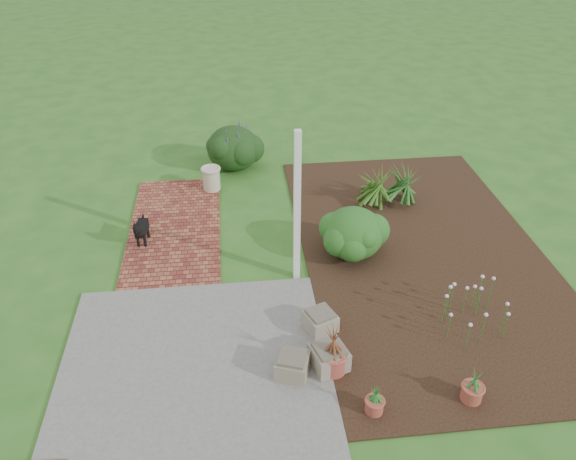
{
  "coord_description": "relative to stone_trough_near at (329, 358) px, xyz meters",
  "views": [
    {
      "loc": [
        -0.61,
        -6.9,
        5.53
      ],
      "look_at": [
        0.2,
        0.4,
        0.7
      ],
      "focal_mm": 35.0,
      "sensor_mm": 36.0,
      "label": 1
    }
  ],
  "objects": [
    {
      "name": "stone_trough_near",
      "position": [
        0.0,
        0.0,
        0.0
      ],
      "size": [
        0.54,
        0.54,
        0.29
      ],
      "primitive_type": "cube",
      "rotation": [
        0.0,
        0.0,
        0.3
      ],
      "color": "gray",
      "rests_on": "concrete_patio"
    },
    {
      "name": "stone_trough_far",
      "position": [
        0.0,
        0.7,
        -0.01
      ],
      "size": [
        0.51,
        0.51,
        0.26
      ],
      "primitive_type": "cube",
      "rotation": [
        0.0,
        0.0,
        0.39
      ],
      "color": "gray",
      "rests_on": "concrete_patio"
    },
    {
      "name": "stone_trough_mid",
      "position": [
        -0.48,
        -0.08,
        -0.01
      ],
      "size": [
        0.51,
        0.51,
        0.27
      ],
      "primitive_type": "cube",
      "rotation": [
        0.0,
        0.0,
        -0.33
      ],
      "color": "#716E53",
      "rests_on": "concrete_patio"
    },
    {
      "name": "pink_flower_patch",
      "position": [
        2.07,
        0.52,
        0.16
      ],
      "size": [
        1.25,
        1.25,
        0.63
      ],
      "primitive_type": null,
      "rotation": [
        0.0,
        0.0,
        0.33
      ],
      "color": "#113D0F",
      "rests_on": "garden_bed"
    },
    {
      "name": "ground",
      "position": [
        -0.48,
        1.85,
        -0.18
      ],
      "size": [
        80.0,
        80.0,
        0.0
      ],
      "primitive_type": "plane",
      "color": "#2A601E",
      "rests_on": "ground"
    },
    {
      "name": "terracotta_pot_small_left",
      "position": [
        1.64,
        -0.72,
        -0.05
      ],
      "size": [
        0.28,
        0.28,
        0.21
      ],
      "primitive_type": "cylinder",
      "rotation": [
        0.0,
        0.0,
        -0.1
      ],
      "color": "#9F4735",
      "rests_on": "garden_bed"
    },
    {
      "name": "veranda_post",
      "position": [
        -0.18,
        1.95,
        1.07
      ],
      "size": [
        0.1,
        0.1,
        2.5
      ],
      "primitive_type": "cube",
      "color": "white",
      "rests_on": "ground"
    },
    {
      "name": "concrete_patio",
      "position": [
        -1.73,
        0.1,
        -0.16
      ],
      "size": [
        3.5,
        3.5,
        0.04
      ],
      "primitive_type": "cube",
      "color": "#626260",
      "rests_on": "ground"
    },
    {
      "name": "evergreen_shrub",
      "position": [
        0.82,
        2.45,
        0.27
      ],
      "size": [
        1.31,
        1.31,
        0.86
      ],
      "primitive_type": "ellipsoid",
      "rotation": [
        0.0,
        0.0,
        -0.39
      ],
      "color": "#1A3711",
      "rests_on": "garden_bed"
    },
    {
      "name": "terracotta_pot_small_right",
      "position": [
        0.42,
        -0.76,
        -0.06
      ],
      "size": [
        0.28,
        0.28,
        0.19
      ],
      "primitive_type": "cylinder",
      "rotation": [
        0.0,
        0.0,
        0.34
      ],
      "color": "#9E4435",
      "rests_on": "garden_bed"
    },
    {
      "name": "black_dog",
      "position": [
        -2.69,
        3.12,
        0.15
      ],
      "size": [
        0.21,
        0.58,
        0.5
      ],
      "rotation": [
        0.0,
        0.0,
        -0.1
      ],
      "color": "black",
      "rests_on": "brick_path"
    },
    {
      "name": "cream_ceramic_urn",
      "position": [
        -1.52,
        4.92,
        0.08
      ],
      "size": [
        0.41,
        0.41,
        0.45
      ],
      "primitive_type": "cylinder",
      "rotation": [
        0.0,
        0.0,
        -0.22
      ],
      "color": "beige",
      "rests_on": "brick_path"
    },
    {
      "name": "purple_flowering_bush",
      "position": [
        -1.05,
        5.91,
        0.29
      ],
      "size": [
        1.47,
        1.47,
        0.95
      ],
      "primitive_type": "ellipsoid",
      "rotation": [
        0.0,
        0.0,
        -0.42
      ],
      "color": "black",
      "rests_on": "ground"
    },
    {
      "name": "brick_path",
      "position": [
        -2.18,
        3.6,
        -0.16
      ],
      "size": [
        1.6,
        3.5,
        0.04
      ],
      "primitive_type": "cube",
      "color": "maroon",
      "rests_on": "ground"
    },
    {
      "name": "agapanthus_clump_front",
      "position": [
        1.56,
        4.02,
        0.27
      ],
      "size": [
        1.09,
        1.09,
        0.84
      ],
      "primitive_type": null,
      "rotation": [
        0.0,
        0.0,
        0.17
      ],
      "color": "#143E15",
      "rests_on": "garden_bed"
    },
    {
      "name": "garden_bed",
      "position": [
        2.02,
        2.35,
        -0.17
      ],
      "size": [
        4.0,
        7.0,
        0.03
      ],
      "primitive_type": "cube",
      "color": "black",
      "rests_on": "ground"
    },
    {
      "name": "agapanthus_clump_back",
      "position": [
        2.09,
        4.01,
        0.29
      ],
      "size": [
        1.19,
        1.19,
        0.88
      ],
      "primitive_type": null,
      "rotation": [
        0.0,
        0.0,
        0.24
      ],
      "color": "#1B4416",
      "rests_on": "garden_bed"
    },
    {
      "name": "terracotta_pot_bronze",
      "position": [
        0.04,
        -0.06,
        -0.01
      ],
      "size": [
        0.45,
        0.45,
        0.3
      ],
      "primitive_type": "cylinder",
      "rotation": [
        0.0,
        0.0,
        0.27
      ],
      "color": "#A74538",
      "rests_on": "garden_bed"
    }
  ]
}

